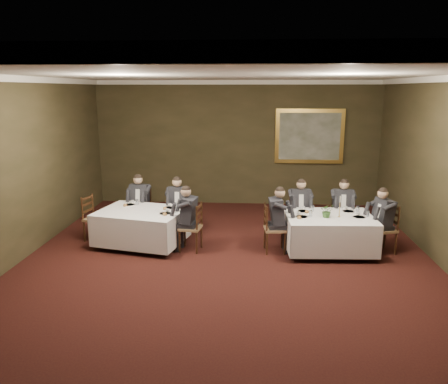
# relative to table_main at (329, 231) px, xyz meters

# --- Properties ---
(ground) EXTENTS (10.00, 10.00, 0.00)m
(ground) POSITION_rel_table_main_xyz_m (-2.03, -1.19, -0.45)
(ground) COLOR black
(ground) RESTS_ON ground
(ceiling) EXTENTS (8.00, 10.00, 0.10)m
(ceiling) POSITION_rel_table_main_xyz_m (-2.03, -1.19, 3.05)
(ceiling) COLOR silver
(ceiling) RESTS_ON back_wall
(back_wall) EXTENTS (8.00, 0.10, 3.50)m
(back_wall) POSITION_rel_table_main_xyz_m (-2.03, 3.81, 1.30)
(back_wall) COLOR #2E2A17
(back_wall) RESTS_ON ground
(front_wall) EXTENTS (8.00, 0.10, 3.50)m
(front_wall) POSITION_rel_table_main_xyz_m (-2.03, -6.19, 1.30)
(front_wall) COLOR #2E2A17
(front_wall) RESTS_ON ground
(left_wall) EXTENTS (0.10, 10.00, 3.50)m
(left_wall) POSITION_rel_table_main_xyz_m (-6.03, -1.19, 1.30)
(left_wall) COLOR #2E2A17
(left_wall) RESTS_ON ground
(crown_molding) EXTENTS (8.00, 10.00, 0.12)m
(crown_molding) POSITION_rel_table_main_xyz_m (-2.03, -1.19, 2.99)
(crown_molding) COLOR white
(crown_molding) RESTS_ON back_wall
(table_main) EXTENTS (1.81, 1.42, 0.67)m
(table_main) POSITION_rel_table_main_xyz_m (0.00, 0.00, 0.00)
(table_main) COLOR black
(table_main) RESTS_ON ground
(table_second) EXTENTS (2.01, 1.69, 0.67)m
(table_second) POSITION_rel_table_main_xyz_m (-3.90, 0.15, 0.00)
(table_second) COLOR black
(table_second) RESTS_ON ground
(chair_main_backleft) EXTENTS (0.48, 0.46, 1.00)m
(chair_main_backleft) POSITION_rel_table_main_xyz_m (-0.51, 0.88, -0.17)
(chair_main_backleft) COLOR olive
(chair_main_backleft) RESTS_ON ground
(diner_main_backleft) EXTENTS (0.45, 0.52, 1.35)m
(diner_main_backleft) POSITION_rel_table_main_xyz_m (-0.51, 0.86, 0.06)
(diner_main_backleft) COLOR black
(diner_main_backleft) RESTS_ON chair_main_backleft
(chair_main_backright) EXTENTS (0.46, 0.44, 1.00)m
(chair_main_backright) POSITION_rel_table_main_xyz_m (0.43, 0.92, -0.17)
(chair_main_backright) COLOR olive
(chair_main_backright) RESTS_ON ground
(diner_main_backright) EXTENTS (0.43, 0.50, 1.35)m
(diner_main_backright) POSITION_rel_table_main_xyz_m (0.43, 0.91, 0.06)
(diner_main_backright) COLOR black
(diner_main_backright) RESTS_ON chair_main_backright
(chair_main_endleft) EXTENTS (0.46, 0.48, 1.00)m
(chair_main_endleft) POSITION_rel_table_main_xyz_m (-1.11, -0.05, -0.17)
(chair_main_endleft) COLOR olive
(chair_main_endleft) RESTS_ON ground
(diner_main_endleft) EXTENTS (0.52, 0.45, 1.35)m
(diner_main_endleft) POSITION_rel_table_main_xyz_m (-1.10, -0.05, 0.06)
(diner_main_endleft) COLOR black
(diner_main_endleft) RESTS_ON chair_main_endleft
(chair_main_endright) EXTENTS (0.53, 0.55, 1.00)m
(chair_main_endright) POSITION_rel_table_main_xyz_m (1.11, 0.06, -0.17)
(chair_main_endright) COLOR olive
(chair_main_endright) RESTS_ON ground
(diner_main_endright) EXTENTS (0.58, 0.53, 1.35)m
(diner_main_endright) POSITION_rel_table_main_xyz_m (1.10, 0.05, 0.06)
(diner_main_endright) COLOR black
(diner_main_endright) RESTS_ON chair_main_endright
(chair_sec_backleft) EXTENTS (0.48, 0.47, 1.00)m
(chair_sec_backleft) POSITION_rel_table_main_xyz_m (-4.17, 1.14, -0.17)
(chair_sec_backleft) COLOR olive
(chair_sec_backleft) RESTS_ON ground
(diner_sec_backleft) EXTENTS (0.45, 0.52, 1.35)m
(diner_sec_backleft) POSITION_rel_table_main_xyz_m (-4.17, 1.13, 0.06)
(diner_sec_backleft) COLOR black
(diner_sec_backleft) RESTS_ON chair_sec_backleft
(chair_sec_backright) EXTENTS (0.45, 0.43, 1.00)m
(chair_sec_backright) POSITION_rel_table_main_xyz_m (-3.25, 0.93, -0.17)
(chair_sec_backright) COLOR olive
(chair_sec_backright) RESTS_ON ground
(diner_sec_backright) EXTENTS (0.43, 0.49, 1.35)m
(diner_sec_backright) POSITION_rel_table_main_xyz_m (-3.25, 0.92, 0.06)
(diner_sec_backright) COLOR black
(diner_sec_backright) RESTS_ON chair_sec_backright
(chair_sec_endright) EXTENTS (0.48, 0.50, 1.00)m
(chair_sec_endright) POSITION_rel_table_main_xyz_m (-2.81, -0.09, -0.17)
(chair_sec_endright) COLOR olive
(chair_sec_endright) RESTS_ON ground
(diner_sec_endright) EXTENTS (0.53, 0.46, 1.35)m
(diner_sec_endright) POSITION_rel_table_main_xyz_m (-2.82, -0.09, 0.06)
(diner_sec_endright) COLOR black
(diner_sec_endright) RESTS_ON chair_sec_endright
(chair_sec_endleft) EXTENTS (0.52, 0.53, 1.00)m
(chair_sec_endleft) POSITION_rel_table_main_xyz_m (-4.99, 0.39, -0.17)
(chair_sec_endleft) COLOR olive
(chair_sec_endleft) RESTS_ON ground
(centerpiece) EXTENTS (0.29, 0.26, 0.29)m
(centerpiece) POSITION_rel_table_main_xyz_m (-0.08, -0.10, 0.46)
(centerpiece) COLOR #2D5926
(centerpiece) RESTS_ON table_main
(candlestick) EXTENTS (0.06, 0.06, 0.44)m
(candlestick) POSITION_rel_table_main_xyz_m (0.18, -0.05, 0.48)
(candlestick) COLOR gold
(candlestick) RESTS_ON table_main
(place_setting_table_main) EXTENTS (0.33, 0.31, 0.14)m
(place_setting_table_main) POSITION_rel_table_main_xyz_m (-0.43, 0.37, 0.35)
(place_setting_table_main) COLOR white
(place_setting_table_main) RESTS_ON table_main
(place_setting_table_second) EXTENTS (0.33, 0.31, 0.14)m
(place_setting_table_second) POSITION_rel_table_main_xyz_m (-4.23, 0.64, 0.35)
(place_setting_table_second) COLOR white
(place_setting_table_second) RESTS_ON table_second
(painting) EXTENTS (1.90, 0.09, 1.52)m
(painting) POSITION_rel_table_main_xyz_m (0.00, 3.74, 1.53)
(painting) COLOR #E3BE53
(painting) RESTS_ON back_wall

